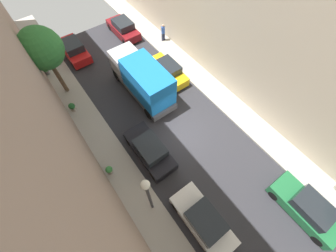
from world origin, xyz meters
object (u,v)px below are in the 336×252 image
Objects in this scene: parked_car_left_1 at (203,221)px; parked_car_right_0 at (307,208)px; parked_car_left_3 at (74,50)px; pedestrian at (163,32)px; parked_car_left_2 at (150,150)px; parked_car_right_2 at (123,28)px; street_tree_0 at (42,49)px; delivery_truck at (142,79)px; potted_plant_3 at (109,170)px; potted_plant_0 at (45,70)px; potted_plant_2 at (72,107)px; lamp_post at (148,193)px; parked_car_right_1 at (167,71)px.

parked_car_left_1 is 6.24m from parked_car_right_0.
parked_car_left_3 is 8.70m from pedestrian.
parked_car_right_2 is at bearing 67.34° from parked_car_left_2.
pedestrian is at bearing 81.74° from parked_car_right_0.
street_tree_0 reaches higher than parked_car_left_2.
street_tree_0 reaches higher than parked_car_left_1.
pedestrian is 0.30× the size of street_tree_0.
pedestrian reaches higher than parked_car_left_3.
delivery_truck is 3.84× the size of pedestrian.
parked_car_right_0 is at bearing -47.59° from potted_plant_3.
street_tree_0 is (-7.86, -3.86, 3.67)m from parked_car_right_2.
street_tree_0 is at bearing -122.93° from parked_car_left_3.
potted_plant_0 reaches higher than potted_plant_2.
parked_car_left_3 is 6.71m from potted_plant_2.
lamp_post reaches higher than potted_plant_2.
parked_car_right_2 is 4.27m from pedestrian.
potted_plant_2 is at bearing 89.05° from potted_plant_3.
delivery_truck reaches higher than parked_car_right_2.
parked_car_right_0 is 1.00× the size of parked_car_right_2.
pedestrian is at bearing 2.87° from street_tree_0.
street_tree_0 reaches higher than potted_plant_3.
parked_car_left_3 is 1.00× the size of parked_car_right_0.
lamp_post reaches higher than parked_car_left_1.
potted_plant_0 is (-3.09, 11.98, -0.09)m from parked_car_left_2.
parked_car_left_1 is 4.89× the size of potted_plant_0.
lamp_post is (-7.30, -8.43, 2.84)m from parked_car_right_1.
lamp_post is at bearing -130.89° from parked_car_right_1.
parked_car_right_0 is 5.54× the size of potted_plant_2.
potted_plant_0 is at bearing -173.63° from parked_car_right_2.
potted_plant_3 is (-8.33, -4.91, -0.18)m from parked_car_right_1.
parked_car_right_1 is (5.40, 5.37, 0.00)m from parked_car_left_2.
lamp_post reaches higher than parked_car_right_0.
parked_car_right_2 is at bearing 90.00° from parked_car_right_1.
potted_plant_2 is at bearing -114.92° from parked_car_left_3.
delivery_truck is at bearing -108.61° from parked_car_right_2.
parked_car_left_2 is 1.00× the size of parked_car_left_3.
parked_car_left_3 is 9.24m from parked_car_right_1.
lamp_post reaches higher than delivery_truck.
parked_car_left_1 is at bearing -90.00° from parked_car_left_2.
potted_plant_2 is at bearing -87.11° from potted_plant_0.
pedestrian is at bearing 61.99° from parked_car_left_1.
street_tree_0 is 12.17m from lamp_post.
pedestrian is (2.65, 18.25, 0.35)m from parked_car_right_0.
parked_car_right_1 is (0.00, 14.03, 0.00)m from parked_car_right_0.
parked_car_left_3 reaches higher than potted_plant_3.
parked_car_right_0 is at bearing -90.00° from parked_car_right_1.
parked_car_right_1 is 2.44× the size of pedestrian.
parked_car_right_0 is (5.40, -8.66, 0.00)m from parked_car_left_2.
parked_car_left_3 is 0.82× the size of lamp_post.
parked_car_left_1 reaches higher than potted_plant_2.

